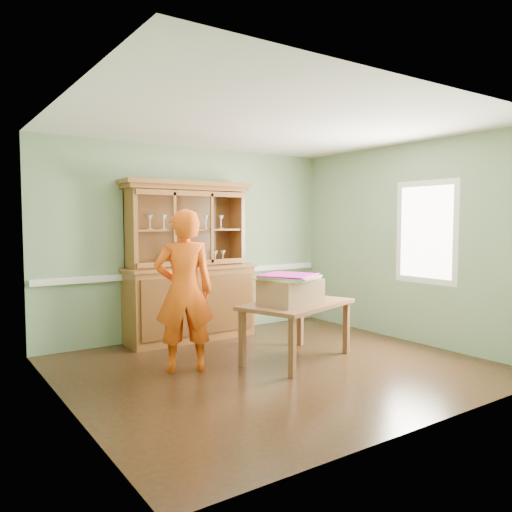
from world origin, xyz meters
TOP-DOWN VIEW (x-y plane):
  - floor at (0.00, 0.00)m, footprint 4.50×4.50m
  - ceiling at (0.00, 0.00)m, footprint 4.50×4.50m
  - wall_back at (0.00, 2.00)m, footprint 4.50×0.00m
  - wall_left at (-2.25, 0.00)m, footprint 0.00×4.00m
  - wall_right at (2.25, 0.00)m, footprint 0.00×4.00m
  - wall_front at (0.00, -2.00)m, footprint 4.50×0.00m
  - chair_rail at (0.00, 1.98)m, footprint 4.41×0.05m
  - framed_map at (-2.23, 0.30)m, footprint 0.03×0.60m
  - window_panel at (2.23, -0.30)m, footprint 0.03×0.96m
  - china_hutch at (-0.19, 1.75)m, footprint 1.86×0.61m
  - dining_table at (0.39, 0.10)m, footprint 1.56×1.21m
  - cardboard_box at (0.24, 0.03)m, footprint 0.71×0.61m
  - kite_stack at (0.22, 0.03)m, footprint 0.75×0.75m
  - person at (-0.91, 0.45)m, footprint 0.75×0.63m

SIDE VIEW (x-z plane):
  - floor at x=0.00m, z-range 0.00..0.00m
  - dining_table at x=0.39m, z-range 0.26..0.95m
  - china_hutch at x=-0.19m, z-range -0.33..1.86m
  - cardboard_box at x=0.24m, z-range 0.68..0.98m
  - person at x=-0.91m, z-range 0.00..1.77m
  - chair_rail at x=0.00m, z-range 0.86..0.94m
  - kite_stack at x=0.22m, z-range 0.98..1.03m
  - wall_back at x=0.00m, z-range -0.90..3.60m
  - wall_left at x=-2.25m, z-range -0.65..3.35m
  - wall_right at x=2.25m, z-range -0.65..3.35m
  - wall_front at x=0.00m, z-range -0.90..3.60m
  - window_panel at x=2.23m, z-range 0.82..2.18m
  - framed_map at x=-2.23m, z-range 1.32..1.78m
  - ceiling at x=0.00m, z-range 2.70..2.70m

